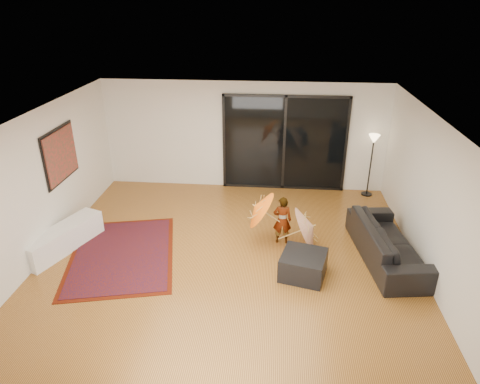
# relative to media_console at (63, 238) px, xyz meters

# --- Properties ---
(floor) EXTENTS (7.00, 7.00, 0.00)m
(floor) POSITION_rel_media_console_xyz_m (3.25, -0.15, -0.24)
(floor) COLOR #AB722F
(floor) RESTS_ON ground
(ceiling) EXTENTS (7.00, 7.00, 0.00)m
(ceiling) POSITION_rel_media_console_xyz_m (3.25, -0.15, 2.46)
(ceiling) COLOR white
(ceiling) RESTS_ON wall_back
(wall_back) EXTENTS (7.00, 0.00, 7.00)m
(wall_back) POSITION_rel_media_console_xyz_m (3.25, 3.35, 1.11)
(wall_back) COLOR silver
(wall_back) RESTS_ON floor
(wall_front) EXTENTS (7.00, 0.00, 7.00)m
(wall_front) POSITION_rel_media_console_xyz_m (3.25, -3.65, 1.11)
(wall_front) COLOR silver
(wall_front) RESTS_ON floor
(wall_left) EXTENTS (0.00, 7.00, 7.00)m
(wall_left) POSITION_rel_media_console_xyz_m (-0.25, -0.15, 1.11)
(wall_left) COLOR silver
(wall_left) RESTS_ON floor
(wall_right) EXTENTS (0.00, 7.00, 7.00)m
(wall_right) POSITION_rel_media_console_xyz_m (6.75, -0.15, 1.11)
(wall_right) COLOR silver
(wall_right) RESTS_ON floor
(sliding_door) EXTENTS (3.06, 0.07, 2.40)m
(sliding_door) POSITION_rel_media_console_xyz_m (4.25, 3.32, 0.96)
(sliding_door) COLOR black
(sliding_door) RESTS_ON wall_back
(painting) EXTENTS (0.04, 1.28, 1.08)m
(painting) POSITION_rel_media_console_xyz_m (-0.21, 0.85, 1.41)
(painting) COLOR black
(painting) RESTS_ON wall_left
(media_console) EXTENTS (1.02, 1.77, 0.48)m
(media_console) POSITION_rel_media_console_xyz_m (0.00, 0.00, 0.00)
(media_console) COLOR white
(media_console) RESTS_ON floor
(speaker) EXTENTS (0.33, 0.33, 0.31)m
(speaker) POSITION_rel_media_console_xyz_m (0.00, 0.17, -0.09)
(speaker) COLOR #424244
(speaker) RESTS_ON floor
(persian_rug) EXTENTS (2.47, 3.04, 0.02)m
(persian_rug) POSITION_rel_media_console_xyz_m (1.18, -0.10, -0.23)
(persian_rug) COLOR #4E1406
(persian_rug) RESTS_ON floor
(sofa) EXTENTS (1.23, 2.46, 0.69)m
(sofa) POSITION_rel_media_console_xyz_m (6.20, 0.24, 0.10)
(sofa) COLOR black
(sofa) RESTS_ON floor
(ottoman) EXTENTS (0.91, 0.91, 0.43)m
(ottoman) POSITION_rel_media_console_xyz_m (4.61, -0.44, -0.03)
(ottoman) COLOR black
(ottoman) RESTS_ON floor
(floor_lamp) EXTENTS (0.27, 0.27, 1.55)m
(floor_lamp) POSITION_rel_media_console_xyz_m (6.35, 3.10, 0.98)
(floor_lamp) COLOR black
(floor_lamp) RESTS_ON floor
(child) EXTENTS (0.37, 0.24, 1.00)m
(child) POSITION_rel_media_console_xyz_m (4.23, 0.65, 0.26)
(child) COLOR #999999
(child) RESTS_ON floor
(parasol_orange) EXTENTS (0.59, 0.81, 0.87)m
(parasol_orange) POSITION_rel_media_console_xyz_m (3.68, 0.60, 0.49)
(parasol_orange) COLOR orange
(parasol_orange) RESTS_ON child
(parasol_white) EXTENTS (0.57, 0.90, 0.95)m
(parasol_white) POSITION_rel_media_console_xyz_m (4.83, 0.50, 0.26)
(parasol_white) COLOR silver
(parasol_white) RESTS_ON floor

